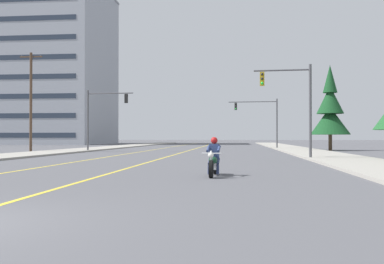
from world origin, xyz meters
TOP-DOWN VIEW (x-y plane):
  - lane_stripe_center at (-0.08, 45.00)m, footprint 0.16×100.00m
  - lane_stripe_left at (-4.39, 45.00)m, footprint 0.16×100.00m
  - sidewalk_kerb_right at (11.62, 40.00)m, footprint 4.40×110.00m
  - sidewalk_kerb_left at (-11.62, 40.00)m, footprint 4.40×110.00m
  - motorcycle_with_rider at (4.11, 9.41)m, footprint 0.70×2.19m
  - traffic_signal_near_right at (8.73, 21.85)m, footprint 3.73×0.39m
  - traffic_signal_near_left at (-8.66, 35.31)m, footprint 4.85×0.49m
  - traffic_signal_mid_right at (8.18, 47.11)m, footprint 6.05×0.48m
  - utility_pole_left_near at (-14.94, 33.07)m, footprint 2.26×0.26m
  - conifer_tree_right_verge_far at (15.01, 40.63)m, footprint 4.20×4.20m
  - apartment_building_far_left_block at (-32.21, 78.18)m, footprint 20.68×22.23m

SIDE VIEW (x-z plane):
  - lane_stripe_center at x=-0.08m, z-range 0.00..0.01m
  - lane_stripe_left at x=-4.39m, z-range 0.00..0.01m
  - sidewalk_kerb_right at x=11.62m, z-range 0.00..0.14m
  - sidewalk_kerb_left at x=-11.62m, z-range 0.00..0.14m
  - motorcycle_with_rider at x=4.11m, z-range -0.14..1.32m
  - traffic_signal_near_right at x=8.73m, z-range 0.92..7.12m
  - traffic_signal_near_left at x=-8.66m, z-range 1.00..7.20m
  - traffic_signal_mid_right at x=8.18m, z-range 1.07..7.27m
  - conifer_tree_right_verge_far at x=15.01m, z-range -0.39..8.86m
  - utility_pole_left_near at x=-14.94m, z-range 0.22..9.89m
  - apartment_building_far_left_block at x=-32.21m, z-range 0.00..32.28m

